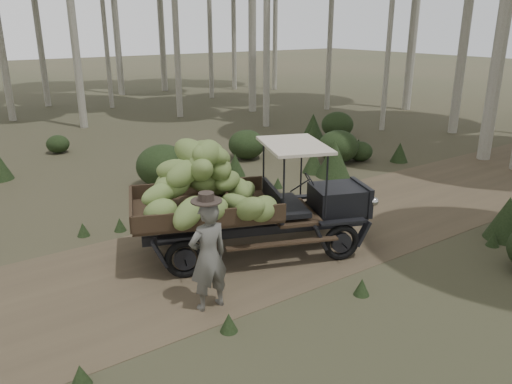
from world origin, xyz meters
The scene contains 5 objects.
ground centered at (0.00, 0.00, 0.00)m, with size 120.00×120.00×0.00m, color #473D2B.
dirt_track centered at (0.00, 0.00, 0.00)m, with size 70.00×4.00×0.01m, color brown.
banana_truck centered at (1.17, -0.06, 1.40)m, with size 4.92×3.12×2.46m.
farmer centered at (-0.05, -1.47, 0.92)m, with size 0.66×0.48×1.95m.
undergrowth centered at (1.45, 1.73, 0.53)m, with size 23.64×22.35×1.36m.
Camera 1 is at (-3.43, -7.66, 4.36)m, focal length 35.00 mm.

